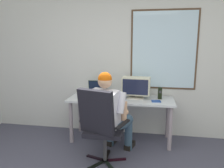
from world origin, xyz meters
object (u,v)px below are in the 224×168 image
(desk, at_px, (121,104))
(wine_glass, at_px, (120,94))
(office_chair, at_px, (100,123))
(crt_monitor, at_px, (136,86))
(laptop, at_px, (97,92))
(desk_speaker, at_px, (160,93))
(cd_case, at_px, (156,101))
(person_seated, at_px, (110,113))

(desk, distance_m, wine_glass, 0.25)
(office_chair, xyz_separation_m, crt_monitor, (0.40, 0.88, 0.33))
(laptop, xyz_separation_m, desk_speaker, (1.06, -0.00, 0.03))
(wine_glass, bearing_deg, cd_case, 3.99)
(desk, height_order, crt_monitor, crt_monitor)
(desk_speaker, height_order, cd_case, desk_speaker)
(desk, distance_m, crt_monitor, 0.40)
(person_seated, height_order, crt_monitor, person_seated)
(desk, xyz_separation_m, laptop, (-0.42, 0.08, 0.17))
(office_chair, xyz_separation_m, wine_glass, (0.15, 0.69, 0.23))
(person_seated, height_order, laptop, person_seated)
(desk_speaker, xyz_separation_m, cd_case, (-0.06, -0.18, -0.09))
(desk, distance_m, laptop, 0.46)
(person_seated, xyz_separation_m, desk_speaker, (0.71, 0.65, 0.16))
(desk, xyz_separation_m, cd_case, (0.57, -0.10, 0.11))
(desk, xyz_separation_m, office_chair, (-0.16, -0.83, -0.02))
(laptop, height_order, wine_glass, laptop)
(office_chair, distance_m, wine_glass, 0.75)
(office_chair, relative_size, cd_case, 7.02)
(wine_glass, bearing_deg, crt_monitor, 37.01)
(desk, bearing_deg, office_chair, -100.65)
(wine_glass, bearing_deg, laptop, 152.69)
(wine_glass, bearing_deg, person_seated, -100.29)
(desk, height_order, wine_glass, wine_glass)
(office_chair, bearing_deg, wine_glass, 77.56)
(wine_glass, height_order, cd_case, wine_glass)
(laptop, bearing_deg, person_seated, -62.17)
(person_seated, relative_size, wine_glass, 8.20)
(office_chair, bearing_deg, cd_case, 45.30)
(desk_speaker, bearing_deg, crt_monitor, -175.58)
(desk, xyz_separation_m, crt_monitor, (0.24, 0.05, 0.31))
(desk, distance_m, person_seated, 0.58)
(cd_case, bearing_deg, desk_speaker, 70.75)
(office_chair, bearing_deg, laptop, 106.38)
(person_seated, bearing_deg, office_chair, -105.91)
(wine_glass, relative_size, desk_speaker, 0.81)
(laptop, height_order, desk_speaker, laptop)
(office_chair, bearing_deg, desk, 79.35)
(cd_case, bearing_deg, person_seated, -144.10)
(laptop, distance_m, desk_speaker, 1.06)
(office_chair, height_order, person_seated, person_seated)
(person_seated, distance_m, laptop, 0.75)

